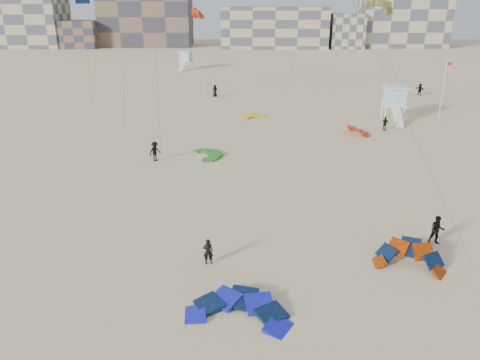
{
  "coord_description": "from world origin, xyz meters",
  "views": [
    {
      "loc": [
        0.98,
        -21.77,
        14.49
      ],
      "look_at": [
        0.73,
        6.0,
        3.64
      ],
      "focal_mm": 35.0,
      "sensor_mm": 36.0,
      "label": 1
    }
  ],
  "objects_px": {
    "kite_ground_orange": "(408,267)",
    "lifeguard_tower_near": "(394,103)",
    "kite_ground_blue": "(239,315)",
    "kitesurfer_main": "(208,252)"
  },
  "relations": [
    {
      "from": "kite_ground_orange",
      "to": "lifeguard_tower_near",
      "type": "relative_size",
      "value": 0.64
    },
    {
      "from": "kite_ground_blue",
      "to": "lifeguard_tower_near",
      "type": "bearing_deg",
      "value": 77.44
    },
    {
      "from": "kite_ground_blue",
      "to": "lifeguard_tower_near",
      "type": "relative_size",
      "value": 0.82
    },
    {
      "from": "kite_ground_blue",
      "to": "kitesurfer_main",
      "type": "distance_m",
      "value": 5.12
    },
    {
      "from": "kite_ground_blue",
      "to": "lifeguard_tower_near",
      "type": "distance_m",
      "value": 43.81
    },
    {
      "from": "lifeguard_tower_near",
      "to": "kitesurfer_main",
      "type": "bearing_deg",
      "value": -116.2
    },
    {
      "from": "lifeguard_tower_near",
      "to": "kite_ground_blue",
      "type": "bearing_deg",
      "value": -110.97
    },
    {
      "from": "kite_ground_blue",
      "to": "kite_ground_orange",
      "type": "xyz_separation_m",
      "value": [
        9.75,
        4.47,
        0.0
      ]
    },
    {
      "from": "kite_ground_orange",
      "to": "kitesurfer_main",
      "type": "height_order",
      "value": "kite_ground_orange"
    },
    {
      "from": "kite_ground_orange",
      "to": "lifeguard_tower_near",
      "type": "distance_m",
      "value": 36.2
    }
  ]
}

